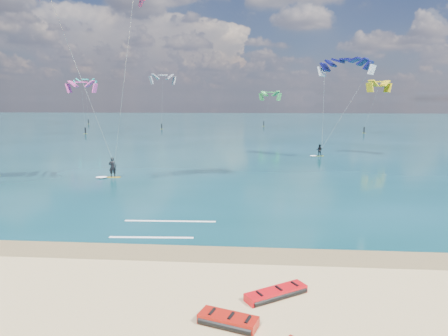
% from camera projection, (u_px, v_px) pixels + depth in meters
% --- Properties ---
extents(ground, '(320.00, 320.00, 0.00)m').
position_uv_depth(ground, '(216.00, 154.00, 56.95)').
color(ground, tan).
rests_on(ground, ground).
extents(wet_sand_strip, '(320.00, 2.40, 0.01)m').
position_uv_depth(wet_sand_strip, '(147.00, 251.00, 20.61)').
color(wet_sand_strip, brown).
rests_on(wet_sand_strip, ground).
extents(sea, '(320.00, 200.00, 0.04)m').
position_uv_depth(sea, '(237.00, 125.00, 119.81)').
color(sea, '#0A3337').
rests_on(sea, ground).
extents(packed_kite_left, '(2.92, 2.38, 0.36)m').
position_uv_depth(packed_kite_left, '(276.00, 297.00, 15.92)').
color(packed_kite_left, red).
rests_on(packed_kite_left, ground).
extents(packed_kite_mid, '(2.51, 1.77, 0.41)m').
position_uv_depth(packed_kite_mid, '(228.00, 325.00, 13.94)').
color(packed_kite_mid, '#AE150C').
rests_on(packed_kite_mid, ground).
extents(kitesurfer_main, '(9.15, 10.55, 19.05)m').
position_uv_depth(kitesurfer_main, '(102.00, 74.00, 34.12)').
color(kitesurfer_main, yellow).
rests_on(kitesurfer_main, sea).
extents(kitesurfer_far, '(8.24, 5.86, 13.96)m').
position_uv_depth(kitesurfer_far, '(334.00, 101.00, 51.63)').
color(kitesurfer_far, '#8BB61B').
rests_on(kitesurfer_far, sea).
extents(shoreline_foam, '(5.87, 3.58, 0.01)m').
position_uv_depth(shoreline_foam, '(162.00, 228.00, 24.24)').
color(shoreline_foam, white).
rests_on(shoreline_foam, ground).
extents(distant_kites, '(82.59, 36.55, 13.44)m').
position_uv_depth(distant_kites, '(184.00, 106.00, 99.72)').
color(distant_kites, gray).
rests_on(distant_kites, ground).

